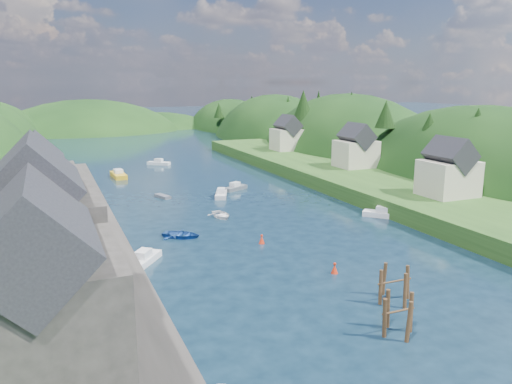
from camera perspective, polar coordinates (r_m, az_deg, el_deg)
name	(u,v)px	position (r m, az deg, el deg)	size (l,w,h in m)	color
ground	(207,189)	(86.92, -5.64, 0.30)	(600.00, 600.00, 0.00)	black
hillside_right	(347,185)	(129.77, 10.31, 0.84)	(36.00, 245.56, 48.00)	black
far_hills	(118,156)	(208.94, -15.46, 3.99)	(103.00, 68.00, 44.00)	black
hill_trees	(184,119)	(99.12, -8.21, 8.21)	(91.13, 151.19, 12.34)	black
quay_left	(67,257)	(54.06, -20.75, -6.92)	(12.00, 110.00, 2.00)	#2D2B28
quayside_buildings	(40,240)	(39.25, -23.46, -5.02)	(8.00, 35.84, 12.90)	#2D2B28
boat_sheds	(42,183)	(71.44, -23.28, 1.00)	(7.00, 21.00, 7.50)	#2D2D30
terrace_right	(361,182)	(88.67, 11.97, 1.12)	(16.00, 120.00, 2.40)	#234719
right_bank_cottages	(350,149)	(96.40, 10.75, 4.86)	(9.00, 59.24, 8.41)	beige
piling_cluster_near	(398,318)	(39.06, 15.90, -13.72)	(2.83, 2.68, 3.66)	#382314
piling_cluster_far	(394,288)	(44.42, 15.51, -10.48)	(3.36, 3.12, 3.56)	#382314
channel_buoy_near	(335,269)	(49.56, 8.97, -8.64)	(0.70, 0.70, 1.10)	#B6260E
channel_buoy_far	(262,240)	(57.60, 0.66, -5.46)	(0.70, 0.70, 1.10)	#B6260E
moored_boats	(226,231)	(60.63, -3.40, -4.47)	(38.57, 99.88, 2.12)	silver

